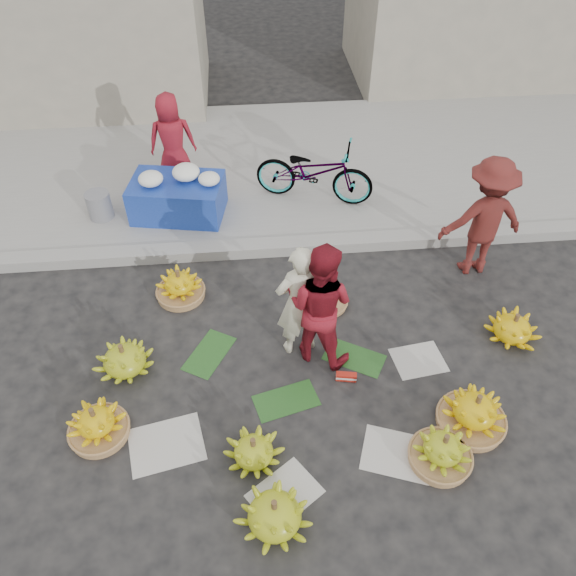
{
  "coord_description": "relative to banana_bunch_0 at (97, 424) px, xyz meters",
  "views": [
    {
      "loc": [
        -0.39,
        -3.56,
        4.85
      ],
      "look_at": [
        0.0,
        0.75,
        0.7
      ],
      "focal_mm": 35.0,
      "sensor_mm": 36.0,
      "label": 1
    }
  ],
  "objects": [
    {
      "name": "ground",
      "position": [
        1.95,
        0.42,
        -0.17
      ],
      "size": [
        80.0,
        80.0,
        0.0
      ],
      "primitive_type": "plane",
      "color": "black",
      "rests_on": "ground"
    },
    {
      "name": "grey_bucket",
      "position": [
        -0.46,
        3.45,
        0.14
      ],
      "size": [
        0.34,
        0.34,
        0.38
      ],
      "primitive_type": "cylinder",
      "color": "slate",
      "rests_on": "sidewalk"
    },
    {
      "name": "sidewalk",
      "position": [
        1.95,
        4.72,
        -0.11
      ],
      "size": [
        40.0,
        4.0,
        0.12
      ],
      "primitive_type": "cube",
      "color": "gray",
      "rests_on": "ground"
    },
    {
      "name": "vendor_red",
      "position": [
        2.25,
        0.84,
        0.59
      ],
      "size": [
        0.92,
        0.86,
        1.52
      ],
      "primitive_type": "imported",
      "rotation": [
        0.0,
        0.0,
        2.63
      ],
      "color": "maroon",
      "rests_on": "ground"
    },
    {
      "name": "flower_table",
      "position": [
        0.64,
        3.44,
        0.25
      ],
      "size": [
        1.36,
        0.99,
        0.72
      ],
      "rotation": [
        0.0,
        0.0,
        -0.18
      ],
      "color": "navy",
      "rests_on": "sidewalk"
    },
    {
      "name": "flower_vendor",
      "position": [
        0.56,
        4.28,
        0.63
      ],
      "size": [
        0.71,
        0.5,
        1.37
      ],
      "primitive_type": "imported",
      "rotation": [
        0.0,
        0.0,
        3.24
      ],
      "color": "maroon",
      "rests_on": "sidewalk"
    },
    {
      "name": "curb",
      "position": [
        1.95,
        2.62,
        -0.1
      ],
      "size": [
        40.0,
        0.25,
        0.15
      ],
      "primitive_type": "cube",
      "color": "gray",
      "rests_on": "ground"
    },
    {
      "name": "banana_bunch_0",
      "position": [
        0.0,
        0.0,
        0.0
      ],
      "size": [
        0.62,
        0.62,
        0.41
      ],
      "rotation": [
        0.0,
        0.0,
        0.29
      ],
      "color": "olive",
      "rests_on": "ground"
    },
    {
      "name": "banana_bunch_5",
      "position": [
        4.47,
        0.86,
        -0.01
      ],
      "size": [
        0.62,
        0.62,
        0.37
      ],
      "rotation": [
        0.0,
        0.0,
        0.07
      ],
      "color": "yellow",
      "rests_on": "ground"
    },
    {
      "name": "banana_bunch_7",
      "position": [
        0.7,
        1.88,
        0.0
      ],
      "size": [
        0.61,
        0.61,
        0.41
      ],
      "rotation": [
        0.0,
        0.0,
        -0.27
      ],
      "color": "olive",
      "rests_on": "ground"
    },
    {
      "name": "newspaper_scatter",
      "position": [
        1.95,
        -0.38,
        -0.17
      ],
      "size": [
        3.2,
        1.8,
        0.0
      ],
      "primitive_type": null,
      "color": "beige",
      "rests_on": "ground"
    },
    {
      "name": "man_striped",
      "position": [
        4.41,
        2.07,
        0.62
      ],
      "size": [
        1.06,
        0.65,
        1.59
      ],
      "primitive_type": "imported",
      "rotation": [
        0.0,
        0.0,
        3.19
      ],
      "color": "maroon",
      "rests_on": "ground"
    },
    {
      "name": "banana_leaves",
      "position": [
        1.85,
        0.62,
        -0.17
      ],
      "size": [
        2.0,
        1.0,
        0.0
      ],
      "primitive_type": null,
      "color": "#1A4717",
      "rests_on": "ground"
    },
    {
      "name": "banana_bunch_6",
      "position": [
        0.17,
        0.79,
        0.0
      ],
      "size": [
        0.69,
        0.69,
        0.39
      ],
      "rotation": [
        0.0,
        0.0,
        -0.1
      ],
      "color": "#869E16",
      "rests_on": "ground"
    },
    {
      "name": "banana_bunch_3",
      "position": [
        3.23,
        -0.58,
        0.0
      ],
      "size": [
        0.58,
        0.58,
        0.41
      ],
      "rotation": [
        0.0,
        0.0,
        0.03
      ],
      "color": "olive",
      "rests_on": "ground"
    },
    {
      "name": "banana_bunch_4",
      "position": [
        3.65,
        -0.21,
        0.03
      ],
      "size": [
        0.73,
        0.73,
        0.46
      ],
      "rotation": [
        0.0,
        0.0,
        0.29
      ],
      "color": "olive",
      "rests_on": "ground"
    },
    {
      "name": "banana_bunch_2",
      "position": [
        1.64,
        -1.04,
        0.01
      ],
      "size": [
        0.82,
        0.82,
        0.4
      ],
      "rotation": [
        0.0,
        0.0,
        0.34
      ],
      "color": "#869E16",
      "rests_on": "ground"
    },
    {
      "name": "vendor_cream",
      "position": [
        2.06,
        0.93,
        0.55
      ],
      "size": [
        0.59,
        0.47,
        1.43
      ],
      "primitive_type": "imported",
      "rotation": [
        0.0,
        0.0,
        3.4
      ],
      "color": "beige",
      "rests_on": "ground"
    },
    {
      "name": "banana_bunch_1",
      "position": [
        1.49,
        -0.41,
        -0.03
      ],
      "size": [
        0.59,
        0.59,
        0.33
      ],
      "rotation": [
        0.0,
        0.0,
        0.17
      ],
      "color": "#869E16",
      "rests_on": "ground"
    },
    {
      "name": "basket_spare",
      "position": [
        2.45,
        1.57,
        -0.14
      ],
      "size": [
        0.59,
        0.59,
        0.06
      ],
      "primitive_type": "cylinder",
      "rotation": [
        0.0,
        0.0,
        -0.19
      ],
      "color": "olive",
      "rests_on": "ground"
    },
    {
      "name": "bicycle",
      "position": [
        2.55,
        3.64,
        0.39
      ],
      "size": [
        1.08,
        1.79,
        0.89
      ],
      "primitive_type": "imported",
      "rotation": [
        0.0,
        0.0,
        1.25
      ],
      "color": "gray",
      "rests_on": "sidewalk"
    },
    {
      "name": "incense_stack",
      "position": [
        2.51,
        0.43,
        -0.12
      ],
      "size": [
        0.23,
        0.11,
        0.09
      ],
      "primitive_type": "cube",
      "rotation": [
        0.0,
        0.0,
        -0.18
      ],
      "color": "#AA1D12",
      "rests_on": "ground"
    }
  ]
}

